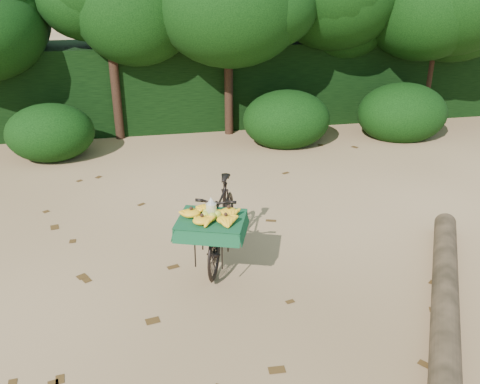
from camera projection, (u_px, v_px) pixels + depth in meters
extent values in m
plane|color=tan|center=(265.00, 259.00, 6.19)|extent=(80.00, 80.00, 0.00)
imported|color=black|center=(222.00, 221.00, 6.06)|extent=(0.98, 1.68, 0.97)
cube|color=black|center=(211.00, 220.00, 5.39)|extent=(0.47, 0.52, 0.02)
cube|color=#154F28|center=(211.00, 219.00, 5.39)|extent=(0.86, 0.79, 0.01)
ellipsoid|color=#A5AD2A|center=(217.00, 215.00, 5.36)|extent=(0.09, 0.07, 0.10)
ellipsoid|color=#A5AD2A|center=(214.00, 212.00, 5.41)|extent=(0.09, 0.07, 0.10)
ellipsoid|color=#A5AD2A|center=(207.00, 213.00, 5.40)|extent=(0.09, 0.07, 0.10)
ellipsoid|color=#A5AD2A|center=(205.00, 216.00, 5.34)|extent=(0.09, 0.07, 0.10)
ellipsoid|color=#A5AD2A|center=(212.00, 217.00, 5.31)|extent=(0.09, 0.07, 0.10)
cylinder|color=#EAE5C6|center=(211.00, 210.00, 5.36)|extent=(0.11, 0.11, 0.15)
cylinder|color=brown|center=(445.00, 301.00, 5.18)|extent=(2.21, 3.34, 0.27)
cube|color=black|center=(199.00, 83.00, 11.48)|extent=(26.00, 1.80, 1.80)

